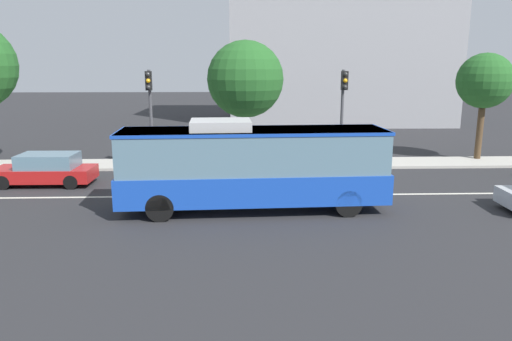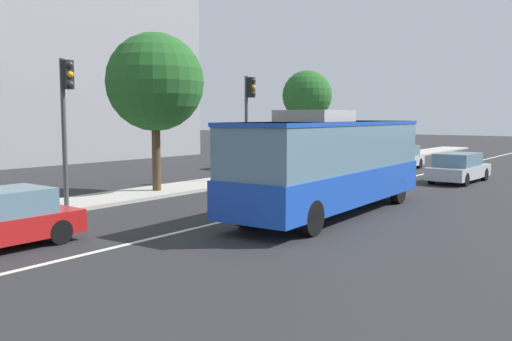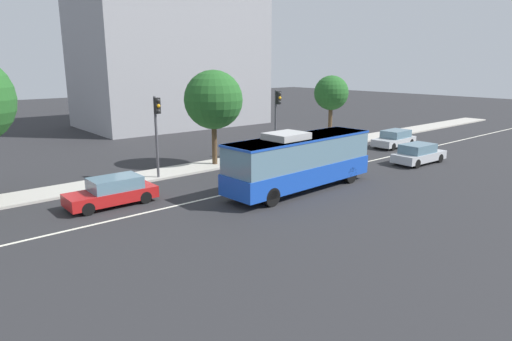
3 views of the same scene
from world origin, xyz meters
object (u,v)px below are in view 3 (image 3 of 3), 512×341
Objects in this scene: sedan_silver_ahead at (395,139)px; sedan_red at (113,191)px; street_tree_kerbside_centre at (331,93)px; traffic_light_mid_block at (277,112)px; sedan_silver at (418,154)px; street_tree_kerbside_left at (213,100)px; traffic_light_near_corner at (157,123)px; transit_bus at (300,159)px.

sedan_silver_ahead is 25.57m from sedan_red.
traffic_light_mid_block is at bearing -167.46° from street_tree_kerbside_centre.
street_tree_kerbside_left is (-11.76, 9.04, 3.95)m from sedan_silver.
street_tree_kerbside_left is 1.10× the size of street_tree_kerbside_centre.
street_tree_kerbside_centre reaches higher than sedan_silver.
sedan_red is 10.88m from street_tree_kerbside_left.
street_tree_kerbside_centre is at bearing 92.44° from traffic_light_near_corner.
traffic_light_near_corner is 0.77× the size of street_tree_kerbside_left.
sedan_silver is at bearing 61.07° from traffic_light_near_corner.
traffic_light_mid_block is at bearing -167.39° from sedan_red.
traffic_light_near_corner is at bearing -92.38° from traffic_light_mid_block.
street_tree_kerbside_centre is (18.36, 1.80, 0.97)m from traffic_light_near_corner.
sedan_silver_ahead is 0.88× the size of traffic_light_mid_block.
traffic_light_near_corner is at bearing 122.21° from transit_bus.
sedan_silver is 1.00× the size of sedan_silver_ahead.
sedan_silver is 0.68× the size of street_tree_kerbside_left.
street_tree_kerbside_centre is at bearing 82.43° from sedan_silver.
transit_bus is 8.78m from street_tree_kerbside_left.
transit_bus reaches higher than sedan_red.
sedan_silver is at bearing 37.88° from traffic_light_mid_block.
street_tree_kerbside_left is 13.45m from street_tree_kerbside_centre.
sedan_red is at bearing -80.10° from traffic_light_mid_block.
sedan_silver is 10.81m from traffic_light_mid_block.
traffic_light_near_corner is 5.15m from street_tree_kerbside_left.
street_tree_kerbside_centre is at bearing 31.91° from transit_bus.
street_tree_kerbside_centre is at bearing -62.59° from sedan_silver_ahead.
street_tree_kerbside_centre is (13.28, 9.11, 2.72)m from transit_bus.
sedan_silver is 18.75m from traffic_light_near_corner.
transit_bus reaches higher than sedan_silver_ahead.
street_tree_kerbside_left is (-5.07, 1.04, 1.11)m from traffic_light_mid_block.
transit_bus is 2.23× the size of sedan_red.
sedan_silver and sedan_red have the same top height.
sedan_silver_ahead is at bearing 11.93° from transit_bus.
street_tree_kerbside_left is at bearing 88.45° from transit_bus.
sedan_silver_ahead is 0.75× the size of street_tree_kerbside_centre.
traffic_light_mid_block is at bearing 53.29° from transit_bus.
sedan_silver is at bearing -37.55° from street_tree_kerbside_left.
transit_bus is 2.21× the size of sedan_silver.
street_tree_kerbside_centre is (8.36, 1.86, 0.97)m from traffic_light_mid_block.
sedan_silver is 1.01× the size of sedan_red.
transit_bus is 11.69m from sedan_silver.
traffic_light_near_corner reaches higher than transit_bus.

